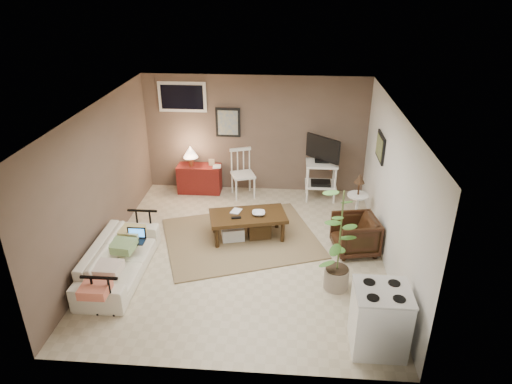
# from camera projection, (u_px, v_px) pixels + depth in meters

# --- Properties ---
(floor) EXTENTS (5.00, 5.00, 0.00)m
(floor) POSITION_uv_depth(u_px,v_px,m) (243.00, 252.00, 7.52)
(floor) COLOR #C1B293
(floor) RESTS_ON ground
(art_back) EXTENTS (0.50, 0.03, 0.60)m
(art_back) POSITION_uv_depth(u_px,v_px,m) (228.00, 122.00, 9.16)
(art_back) COLOR black
(art_right) EXTENTS (0.03, 0.60, 0.45)m
(art_right) POSITION_uv_depth(u_px,v_px,m) (380.00, 147.00, 7.65)
(art_right) COLOR black
(window) EXTENTS (0.96, 0.03, 0.60)m
(window) POSITION_uv_depth(u_px,v_px,m) (182.00, 97.00, 9.01)
(window) COLOR white
(rug) EXTENTS (3.05, 2.75, 0.02)m
(rug) POSITION_uv_depth(u_px,v_px,m) (241.00, 238.00, 7.91)
(rug) COLOR #826A4B
(rug) RESTS_ON floor
(coffee_table) EXTENTS (1.40, 0.95, 0.49)m
(coffee_table) POSITION_uv_depth(u_px,v_px,m) (247.00, 224.00, 7.81)
(coffee_table) COLOR #36210E
(coffee_table) RESTS_ON floor
(sofa) EXTENTS (0.55, 1.89, 0.74)m
(sofa) POSITION_uv_depth(u_px,v_px,m) (118.00, 254.00, 6.80)
(sofa) COLOR silver
(sofa) RESTS_ON floor
(sofa_pillows) EXTENTS (0.36, 1.79, 0.13)m
(sofa_pillows) POSITION_uv_depth(u_px,v_px,m) (115.00, 258.00, 6.57)
(sofa_pillows) COLOR beige
(sofa_pillows) RESTS_ON sofa
(sofa_end_rails) EXTENTS (0.51, 1.89, 0.63)m
(sofa_end_rails) POSITION_uv_depth(u_px,v_px,m) (126.00, 257.00, 6.82)
(sofa_end_rails) COLOR black
(sofa_end_rails) RESTS_ON floor
(laptop) EXTENTS (0.29, 0.21, 0.20)m
(laptop) POSITION_uv_depth(u_px,v_px,m) (136.00, 237.00, 7.04)
(laptop) COLOR black
(laptop) RESTS_ON sofa
(red_console) EXTENTS (0.88, 0.39, 1.02)m
(red_console) POSITION_uv_depth(u_px,v_px,m) (199.00, 176.00, 9.47)
(red_console) COLOR maroon
(red_console) RESTS_ON floor
(spindle_chair) EXTENTS (0.56, 0.56, 0.97)m
(spindle_chair) POSITION_uv_depth(u_px,v_px,m) (243.00, 175.00, 9.27)
(spindle_chair) COLOR white
(spindle_chair) RESTS_ON floor
(tv_stand) EXTENTS (0.63, 0.56, 1.31)m
(tv_stand) POSITION_uv_depth(u_px,v_px,m) (322.00, 167.00, 9.03)
(tv_stand) COLOR white
(tv_stand) RESTS_ON floor
(side_table) EXTENTS (0.37, 0.37, 1.00)m
(side_table) POSITION_uv_depth(u_px,v_px,m) (358.00, 194.00, 8.10)
(side_table) COLOR white
(side_table) RESTS_ON floor
(armchair) EXTENTS (0.74, 0.77, 0.68)m
(armchair) POSITION_uv_depth(u_px,v_px,m) (355.00, 233.00, 7.40)
(armchair) COLOR black
(armchair) RESTS_ON floor
(potted_plant) EXTENTS (0.40, 0.40, 1.59)m
(potted_plant) POSITION_uv_depth(u_px,v_px,m) (340.00, 238.00, 6.31)
(potted_plant) COLOR gray
(potted_plant) RESTS_ON floor
(stove) EXTENTS (0.65, 0.61, 0.86)m
(stove) POSITION_uv_depth(u_px,v_px,m) (380.00, 319.00, 5.44)
(stove) COLOR white
(stove) RESTS_ON floor
(bowl) EXTENTS (0.22, 0.07, 0.22)m
(bowl) POSITION_uv_depth(u_px,v_px,m) (259.00, 209.00, 7.68)
(bowl) COLOR #36210E
(bowl) RESTS_ON coffee_table
(book_table) EXTENTS (0.15, 0.06, 0.21)m
(book_table) POSITION_uv_depth(u_px,v_px,m) (232.00, 205.00, 7.80)
(book_table) COLOR #36210E
(book_table) RESTS_ON coffee_table
(book_console) EXTENTS (0.16, 0.04, 0.22)m
(book_console) POSITION_uv_depth(u_px,v_px,m) (213.00, 162.00, 9.25)
(book_console) COLOR #36210E
(book_console) RESTS_ON red_console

